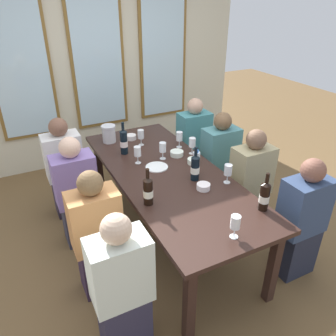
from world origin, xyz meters
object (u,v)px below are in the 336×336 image
object	(u,v)px
wine_glass_6	(236,223)
seated_person_6	(122,289)
water_bottle	(196,163)
seated_person_1	(250,185)
wine_glass_1	(228,170)
tasting_bowl_3	(177,153)
seated_person_5	(194,144)
tasting_bowl_2	(203,187)
wine_bottle_3	(195,167)
dining_table	(168,179)
white_plate_0	(157,167)
seated_person_7	(301,222)
wine_glass_0	(179,137)
seated_person_0	(97,237)
wine_glass_5	(137,152)
wine_bottle_1	(264,196)
wine_glass_3	(192,143)
seated_person_3	(219,163)
seated_person_2	(77,195)
wine_bottle_2	(124,142)
wine_glass_2	(141,135)
wine_glass_4	(163,148)
metal_pitcher	(109,134)
tasting_bowl_0	(131,137)
tasting_bowl_1	(194,161)
seated_person_4	(65,170)

from	to	relation	value
wine_glass_6	seated_person_6	world-z (taller)	seated_person_6
water_bottle	seated_person_1	size ratio (longest dim) A/B	0.22
seated_person_6	wine_glass_1	bearing A→B (deg)	23.43
tasting_bowl_3	seated_person_5	world-z (taller)	seated_person_5
tasting_bowl_2	wine_glass_6	distance (m)	0.64
wine_bottle_3	dining_table	bearing A→B (deg)	125.16
white_plate_0	seated_person_6	size ratio (longest dim) A/B	0.19
seated_person_1	seated_person_7	xyz separation A→B (m)	(0.00, -0.66, 0.00)
wine_glass_0	seated_person_0	bearing A→B (deg)	-145.99
dining_table	white_plate_0	bearing A→B (deg)	110.90
tasting_bowl_3	wine_glass_5	bearing A→B (deg)	176.62
white_plate_0	wine_bottle_1	distance (m)	1.07
wine_bottle_3	wine_glass_3	xyz separation A→B (m)	(0.24, 0.46, -0.00)
wine_glass_5	seated_person_1	world-z (taller)	seated_person_1
seated_person_3	seated_person_6	size ratio (longest dim) A/B	1.00
seated_person_2	tasting_bowl_3	bearing A→B (deg)	-3.89
seated_person_0	seated_person_5	bearing A→B (deg)	36.74
wine_bottle_1	wine_bottle_2	world-z (taller)	wine_bottle_2
white_plate_0	wine_glass_2	world-z (taller)	wine_glass_2
wine_glass_4	wine_glass_5	world-z (taller)	same
dining_table	wine_glass_0	world-z (taller)	wine_glass_0
seated_person_2	seated_person_3	bearing A→B (deg)	-2.38
metal_pitcher	seated_person_1	xyz separation A→B (m)	(1.05, -1.16, -0.31)
tasting_bowl_0	seated_person_6	bearing A→B (deg)	-113.20
wine_glass_2	wine_glass_5	distance (m)	0.42
wine_bottle_1	seated_person_7	distance (m)	0.52
tasting_bowl_1	wine_glass_1	size ratio (longest dim) A/B	0.69
wine_glass_0	wine_glass_4	distance (m)	0.32
tasting_bowl_0	wine_bottle_3	bearing A→B (deg)	-80.47
tasting_bowl_0	wine_glass_3	world-z (taller)	wine_glass_3
seated_person_3	seated_person_4	bearing A→B (deg)	158.96
tasting_bowl_2	seated_person_3	size ratio (longest dim) A/B	0.10
seated_person_7	tasting_bowl_3	bearing A→B (deg)	114.70
wine_glass_4	seated_person_3	bearing A→B (deg)	0.31
water_bottle	seated_person_5	distance (m)	1.18
seated_person_1	seated_person_7	world-z (taller)	same
white_plate_0	tasting_bowl_3	distance (m)	0.32
wine_bottle_2	seated_person_6	distance (m)	1.60
wine_glass_0	water_bottle	bearing A→B (deg)	-103.72
dining_table	seated_person_2	bearing A→B (deg)	156.61
seated_person_1	seated_person_6	bearing A→B (deg)	-157.60
wine_glass_0	seated_person_4	xyz separation A→B (m)	(-1.14, 0.44, -0.33)
seated_person_2	seated_person_7	world-z (taller)	same
white_plate_0	tasting_bowl_2	bearing A→B (deg)	-70.15
wine_glass_4	seated_person_5	distance (m)	0.96
white_plate_0	seated_person_4	distance (m)	1.07
tasting_bowl_1	seated_person_3	bearing A→B (deg)	25.58
water_bottle	seated_person_6	distance (m)	1.30
white_plate_0	wine_glass_3	size ratio (longest dim) A/B	1.23
white_plate_0	wine_bottle_2	bearing A→B (deg)	111.29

